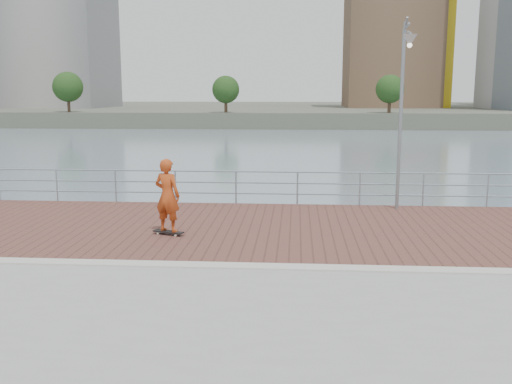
{
  "coord_description": "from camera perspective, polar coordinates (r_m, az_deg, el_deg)",
  "views": [
    {
      "loc": [
        0.97,
        -11.69,
        3.73
      ],
      "look_at": [
        0.0,
        2.0,
        1.3
      ],
      "focal_mm": 40.0,
      "sensor_mm": 36.0,
      "label": 1
    }
  ],
  "objects": [
    {
      "name": "street_lamp",
      "position": [
        18.07,
        14.64,
        10.6
      ],
      "size": [
        0.41,
        1.2,
        5.64
      ],
      "color": "gray",
      "rests_on": "brick_lane"
    },
    {
      "name": "guardrail",
      "position": [
        18.96,
        1.07,
        0.81
      ],
      "size": [
        39.06,
        0.06,
        1.13
      ],
      "color": "#8C9EA8",
      "rests_on": "brick_lane"
    },
    {
      "name": "water",
      "position": [
        13.05,
        -0.65,
        -15.99
      ],
      "size": [
        400.0,
        400.0,
        0.0
      ],
      "primitive_type": "plane",
      "color": "slate",
      "rests_on": "ground"
    },
    {
      "name": "brick_lane",
      "position": [
        15.77,
        0.41,
        -3.61
      ],
      "size": [
        40.0,
        6.8,
        0.02
      ],
      "primitive_type": "cube",
      "color": "brown",
      "rests_on": "seawall"
    },
    {
      "name": "curb",
      "position": [
        12.3,
        -0.66,
        -7.47
      ],
      "size": [
        40.0,
        0.4,
        0.06
      ],
      "primitive_type": "cube",
      "color": "#B7B5AD",
      "rests_on": "seawall"
    },
    {
      "name": "skateboard",
      "position": [
        15.15,
        -8.76,
        -3.97
      ],
      "size": [
        0.86,
        0.48,
        0.1
      ],
      "rotation": [
        0.0,
        0.0,
        -0.33
      ],
      "color": "black",
      "rests_on": "brick_lane"
    },
    {
      "name": "far_shore",
      "position": [
        134.27,
        3.67,
        8.1
      ],
      "size": [
        320.0,
        95.0,
        2.5
      ],
      "primitive_type": "cube",
      "color": "#4C5142",
      "rests_on": "ground"
    },
    {
      "name": "shoreline_trees",
      "position": [
        89.01,
        -0.79,
        10.38
      ],
      "size": [
        109.64,
        4.9,
        6.53
      ],
      "color": "#473323",
      "rests_on": "far_shore"
    },
    {
      "name": "skateboarder",
      "position": [
        14.94,
        -8.85,
        -0.34
      ],
      "size": [
        0.81,
        0.66,
        1.93
      ],
      "primitive_type": "imported",
      "rotation": [
        0.0,
        0.0,
        2.81
      ],
      "color": "#AE4017",
      "rests_on": "skateboard"
    }
  ]
}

